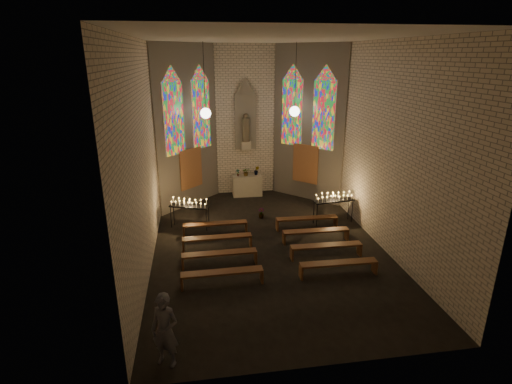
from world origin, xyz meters
TOP-DOWN VIEW (x-y plane):
  - floor at (0.00, 0.00)m, footprint 12.00×12.00m
  - room at (-0.00, 3.37)m, footprint 8.22×12.43m
  - altar at (0.00, 5.45)m, footprint 1.40×0.60m
  - flower_vase_left at (-0.45, 5.44)m, footprint 0.19×0.14m
  - flower_vase_center at (-0.05, 5.43)m, footprint 0.40×0.36m
  - flower_vase_right at (0.47, 5.52)m, footprint 0.28×0.25m
  - aisle_flower_pot at (0.20, 2.53)m, footprint 0.31×0.31m
  - votive_stand_left at (-2.75, 1.98)m, footprint 1.59×0.90m
  - votive_stand_right at (3.00, 1.60)m, footprint 1.69×0.58m
  - pew_left_0 at (-1.80, 1.21)m, footprint 2.43×0.38m
  - pew_right_0 at (1.80, 1.21)m, footprint 2.43×0.38m
  - pew_left_1 at (-1.80, 0.01)m, footprint 2.43×0.38m
  - pew_right_1 at (1.80, 0.01)m, footprint 2.43×0.38m
  - pew_left_2 at (-1.80, -1.19)m, footprint 2.43×0.38m
  - pew_right_2 at (1.80, -1.19)m, footprint 2.43×0.38m
  - pew_left_3 at (-1.80, -2.39)m, footprint 2.43×0.38m
  - pew_right_3 at (1.80, -2.39)m, footprint 2.43×0.38m
  - visitor at (-3.24, -5.38)m, footprint 0.76×0.65m

SIDE VIEW (x-z plane):
  - floor at x=0.00m, z-range 0.00..0.00m
  - aisle_flower_pot at x=0.20m, z-range 0.00..0.43m
  - pew_left_0 at x=-1.80m, z-range 0.15..0.61m
  - pew_right_0 at x=1.80m, z-range 0.15..0.61m
  - pew_left_1 at x=-1.80m, z-range 0.15..0.61m
  - pew_right_1 at x=1.80m, z-range 0.15..0.61m
  - pew_left_2 at x=-1.80m, z-range 0.15..0.61m
  - pew_right_2 at x=1.80m, z-range 0.15..0.61m
  - pew_left_3 at x=-1.80m, z-range 0.15..0.61m
  - pew_right_3 at x=1.80m, z-range 0.15..0.61m
  - altar at x=0.00m, z-range 0.00..1.00m
  - visitor at x=-3.24m, z-range 0.00..1.76m
  - votive_stand_left at x=-2.75m, z-range 0.41..1.56m
  - votive_stand_right at x=3.00m, z-range 0.44..1.65m
  - flower_vase_left at x=-0.45m, z-range 1.00..1.34m
  - flower_vase_center at x=-0.05m, z-range 1.00..1.40m
  - flower_vase_right at x=0.47m, z-range 1.00..1.45m
  - room at x=0.00m, z-range 0.21..7.22m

